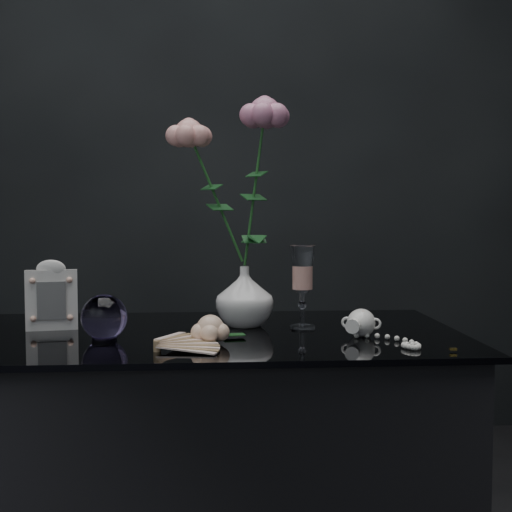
{
  "coord_description": "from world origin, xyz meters",
  "views": [
    {
      "loc": [
        -0.01,
        -1.43,
        1.03
      ],
      "look_at": [
        0.1,
        0.05,
        0.92
      ],
      "focal_mm": 50.0,
      "sensor_mm": 36.0,
      "label": 1
    }
  ],
  "objects_px": {
    "wine_glass": "(302,287)",
    "paperweight": "(104,317)",
    "loose_rose": "(210,329)",
    "pearl_jar": "(361,322)",
    "picture_frame": "(51,295)",
    "vase": "(245,296)"
  },
  "relations": [
    {
      "from": "vase",
      "to": "loose_rose",
      "type": "xyz_separation_m",
      "value": [
        -0.08,
        -0.19,
        -0.04
      ]
    },
    {
      "from": "picture_frame",
      "to": "paperweight",
      "type": "distance_m",
      "value": 0.18
    },
    {
      "from": "wine_glass",
      "to": "picture_frame",
      "type": "height_order",
      "value": "wine_glass"
    },
    {
      "from": "pearl_jar",
      "to": "loose_rose",
      "type": "bearing_deg",
      "value": -149.6
    },
    {
      "from": "wine_glass",
      "to": "paperweight",
      "type": "distance_m",
      "value": 0.43
    },
    {
      "from": "picture_frame",
      "to": "wine_glass",
      "type": "bearing_deg",
      "value": -10.86
    },
    {
      "from": "vase",
      "to": "loose_rose",
      "type": "bearing_deg",
      "value": -111.99
    },
    {
      "from": "wine_glass",
      "to": "loose_rose",
      "type": "distance_m",
      "value": 0.26
    },
    {
      "from": "picture_frame",
      "to": "loose_rose",
      "type": "distance_m",
      "value": 0.38
    },
    {
      "from": "vase",
      "to": "pearl_jar",
      "type": "xyz_separation_m",
      "value": [
        0.23,
        -0.14,
        -0.04
      ]
    },
    {
      "from": "wine_glass",
      "to": "pearl_jar",
      "type": "xyz_separation_m",
      "value": [
        0.11,
        -0.11,
        -0.06
      ]
    },
    {
      "from": "pearl_jar",
      "to": "picture_frame",
      "type": "bearing_deg",
      "value": -170.09
    },
    {
      "from": "picture_frame",
      "to": "loose_rose",
      "type": "xyz_separation_m",
      "value": [
        0.34,
        -0.17,
        -0.05
      ]
    },
    {
      "from": "paperweight",
      "to": "wine_glass",
      "type": "bearing_deg",
      "value": 14.83
    },
    {
      "from": "picture_frame",
      "to": "paperweight",
      "type": "relative_size",
      "value": 1.65
    },
    {
      "from": "wine_glass",
      "to": "pearl_jar",
      "type": "height_order",
      "value": "wine_glass"
    },
    {
      "from": "loose_rose",
      "to": "picture_frame",
      "type": "bearing_deg",
      "value": 173.46
    },
    {
      "from": "picture_frame",
      "to": "vase",
      "type": "bearing_deg",
      "value": -6.89
    },
    {
      "from": "paperweight",
      "to": "pearl_jar",
      "type": "height_order",
      "value": "paperweight"
    },
    {
      "from": "vase",
      "to": "paperweight",
      "type": "height_order",
      "value": "vase"
    },
    {
      "from": "wine_glass",
      "to": "pearl_jar",
      "type": "bearing_deg",
      "value": -45.01
    },
    {
      "from": "vase",
      "to": "wine_glass",
      "type": "bearing_deg",
      "value": -14.51
    }
  ]
}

